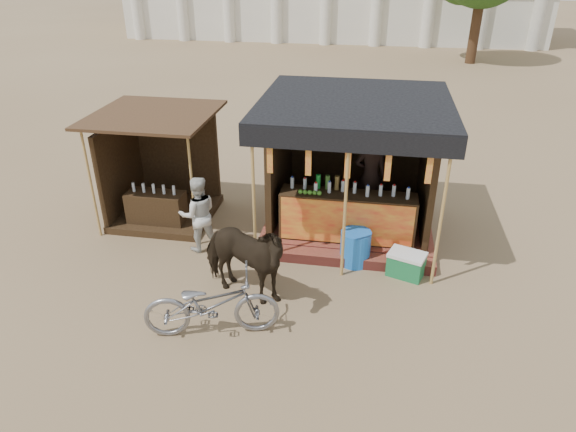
{
  "coord_description": "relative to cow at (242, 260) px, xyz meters",
  "views": [
    {
      "loc": [
        1.37,
        -6.31,
        5.32
      ],
      "look_at": [
        0.0,
        1.6,
        1.1
      ],
      "focal_mm": 32.0,
      "sensor_mm": 36.0,
      "label": 1
    }
  ],
  "objects": [
    {
      "name": "motorbike",
      "position": [
        -0.24,
        -0.97,
        -0.21
      ],
      "size": [
        2.17,
        1.22,
        1.08
      ],
      "primitive_type": "imported",
      "rotation": [
        0.0,
        0.0,
        1.83
      ],
      "color": "gray",
      "rests_on": "ground"
    },
    {
      "name": "blue_barrel",
      "position": [
        1.8,
        1.4,
        -0.42
      ],
      "size": [
        0.74,
        0.74,
        0.67
      ],
      "primitive_type": "cylinder",
      "rotation": [
        0.0,
        0.0,
        0.41
      ],
      "color": "blue",
      "rests_on": "ground"
    },
    {
      "name": "bystander",
      "position": [
        -1.23,
        1.4,
        0.02
      ],
      "size": [
        0.93,
        0.85,
        1.53
      ],
      "primitive_type": "imported",
      "rotation": [
        0.0,
        0.0,
        3.6
      ],
      "color": "silver",
      "rests_on": "ground"
    },
    {
      "name": "secondary_stall",
      "position": [
        -2.58,
        2.64,
        0.1
      ],
      "size": [
        2.4,
        2.4,
        2.38
      ],
      "color": "#352413",
      "rests_on": "ground"
    },
    {
      "name": "ground",
      "position": [
        0.59,
        -0.6,
        -0.75
      ],
      "size": [
        120.0,
        120.0,
        0.0
      ],
      "primitive_type": "plane",
      "color": "#846B4C",
      "rests_on": "ground"
    },
    {
      "name": "main_stall",
      "position": [
        1.62,
        2.76,
        0.28
      ],
      "size": [
        3.6,
        3.61,
        2.78
      ],
      "color": "brown",
      "rests_on": "ground"
    },
    {
      "name": "red_crate",
      "position": [
        2.67,
        1.4,
        -0.6
      ],
      "size": [
        0.43,
        0.44,
        0.29
      ],
      "primitive_type": "cube",
      "rotation": [
        0.0,
        0.0,
        0.17
      ],
      "color": "#AC2B1C",
      "rests_on": "ground"
    },
    {
      "name": "cooler",
      "position": [
        2.74,
        1.15,
        -0.52
      ],
      "size": [
        0.75,
        0.63,
        0.46
      ],
      "color": "#19703C",
      "rests_on": "ground"
    },
    {
      "name": "cow",
      "position": [
        0.0,
        0.0,
        0.0
      ],
      "size": [
        1.95,
        1.38,
        1.5
      ],
      "primitive_type": "imported",
      "rotation": [
        0.0,
        0.0,
        1.21
      ],
      "color": "black",
      "rests_on": "ground"
    }
  ]
}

